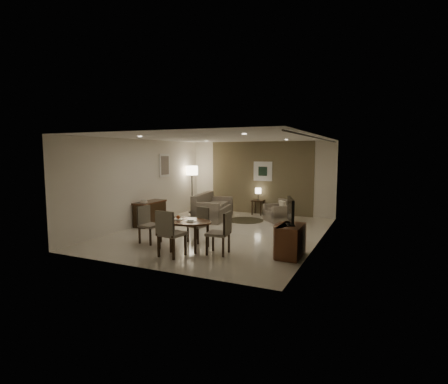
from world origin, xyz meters
The scene contains 31 objects.
room_shell centered at (0.00, 0.40, 1.35)m, with size 5.50×7.00×2.70m.
taupe_accent centered at (0.00, 3.48, 1.35)m, with size 3.96×0.03×2.70m, color brown.
curtain_wall centered at (2.68, 0.00, 1.32)m, with size 0.08×6.70×2.58m, color #BEB294, non-canonical shape.
curtain_rod centered at (2.68, 0.00, 2.64)m, with size 0.03×0.03×6.80m, color black.
art_back_frame centered at (0.10, 3.46, 1.60)m, with size 0.72×0.03×0.72m, color silver.
art_back_canvas centered at (0.10, 3.44, 1.60)m, with size 0.34×0.01×0.34m, color #192E1E.
art_left_frame centered at (-2.72, 1.20, 1.85)m, with size 0.03×0.60×0.80m, color silver.
art_left_canvas centered at (-2.71, 1.20, 1.85)m, with size 0.01×0.46×0.64m, color gray.
downlight_nl centered at (-1.40, -1.80, 2.69)m, with size 0.10×0.10×0.01m, color white.
downlight_nr centered at (1.40, -1.80, 2.69)m, with size 0.10×0.10×0.01m, color white.
downlight_fl centered at (-1.40, 1.80, 2.69)m, with size 0.10×0.10×0.01m, color white.
downlight_fr centered at (1.40, 1.80, 2.69)m, with size 0.10×0.10×0.01m, color white.
console_desk centered at (-2.49, 0.00, 0.38)m, with size 0.48×1.20×0.75m, color #4B2D18, non-canonical shape.
telephone centered at (-2.49, -0.30, 0.80)m, with size 0.20×0.14×0.09m, color white, non-canonical shape.
tv_cabinet centered at (2.40, -1.50, 0.35)m, with size 0.48×0.90×0.70m, color brown, non-canonical shape.
flat_tv centered at (2.38, -1.50, 1.02)m, with size 0.06×0.88×0.60m, color black, non-canonical shape.
dining_table centered at (-0.11, -1.88, 0.33)m, with size 1.43×0.89×0.67m, color #4B2D18, non-canonical shape.
chair_near centered at (0.01, -2.57, 0.52)m, with size 0.51×0.51×1.04m, color gray, non-canonical shape.
chair_far centered at (-0.09, -1.23, 0.44)m, with size 0.43×0.43×0.88m, color gray, non-canonical shape.
chair_left centered at (-1.13, -1.83, 0.47)m, with size 0.45×0.45×0.93m, color gray, non-canonical shape.
chair_right centered at (0.86, -2.00, 0.49)m, with size 0.47×0.47×0.97m, color gray, non-canonical shape.
plate_a centered at (-0.29, -1.83, 0.68)m, with size 0.26×0.26×0.02m, color white.
plate_b centered at (0.11, -1.93, 0.68)m, with size 0.26×0.26×0.02m, color white.
fruit_apple centered at (-0.29, -1.83, 0.73)m, with size 0.09×0.09×0.09m, color #9F3E12.
napkin centered at (0.11, -1.93, 0.70)m, with size 0.12×0.08×0.03m, color white.
round_rug centered at (0.00, 1.96, 0.01)m, with size 1.21×1.21×0.01m, color #3B3721.
sofa centered at (-1.11, 1.71, 0.44)m, with size 0.94×1.88×0.88m, color gray, non-canonical shape.
armchair centered at (1.03, 2.31, 0.35)m, with size 0.79×0.75×0.70m, color gray, non-canonical shape.
side_table centered at (0.00, 3.24, 0.27)m, with size 0.42×0.42×0.54m, color black, non-canonical shape.
table_lamp centered at (0.00, 3.25, 0.79)m, with size 0.22×0.22×0.50m, color #FFEAC1, non-canonical shape.
floor_lamp centered at (-2.45, 2.61, 0.89)m, with size 0.45×0.45×1.79m, color #FFE5B7, non-canonical shape.
Camera 1 is at (4.19, -8.94, 2.28)m, focal length 28.00 mm.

